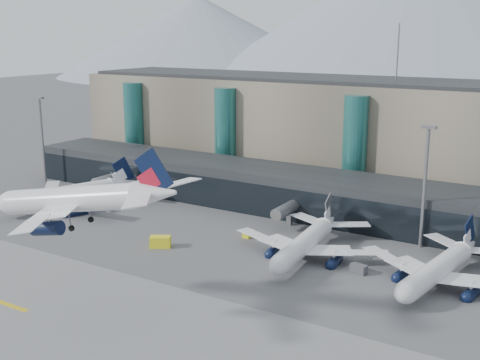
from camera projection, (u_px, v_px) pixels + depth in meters
The scene contains 16 objects.
ground at pixel (164, 299), 101.09m from camera, with size 900.00×900.00×0.00m, color #515154.
runway_strip at pixel (100, 337), 88.65m from camera, with size 400.00×40.00×0.04m, color slate.
runway_markings at pixel (100, 337), 88.65m from camera, with size 128.00×1.00×0.02m.
concourse at pixel (309, 194), 147.77m from camera, with size 170.00×27.00×10.00m.
terminal_main at pixel (281, 126), 184.62m from camera, with size 130.00×30.00×31.00m.
teal_towers at pixel (286, 142), 166.65m from camera, with size 116.40×19.40×46.00m.
lightmast_left at pixel (42, 135), 175.31m from camera, with size 3.00×1.20×25.60m.
lightmast_mid at pixel (425, 180), 122.28m from camera, with size 3.00×1.20×25.60m.
hero_jet at pixel (88, 193), 89.19m from camera, with size 33.98×33.90×11.02m.
jet_parked_left at pixel (76, 188), 154.15m from camera, with size 36.92×39.29×12.64m.
jet_parked_mid at pixel (310, 234), 120.97m from camera, with size 34.20×33.67×11.04m.
jet_parked_right at pixel (444, 259), 107.60m from camera, with size 33.57×33.83×10.94m.
veh_b at pixel (248, 234), 131.67m from camera, with size 2.55×1.57×1.47m, color yellow.
veh_c at pixel (359, 269), 111.86m from camera, with size 3.07×1.62×1.70m, color #47474C.
veh_g at pixel (370, 252), 121.08m from camera, with size 2.30×1.34×1.34m, color silver.
veh_h at pixel (160, 242), 125.33m from camera, with size 4.24×2.23×2.34m, color yellow.
Camera 1 is at (59.51, -72.99, 43.84)m, focal length 45.00 mm.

